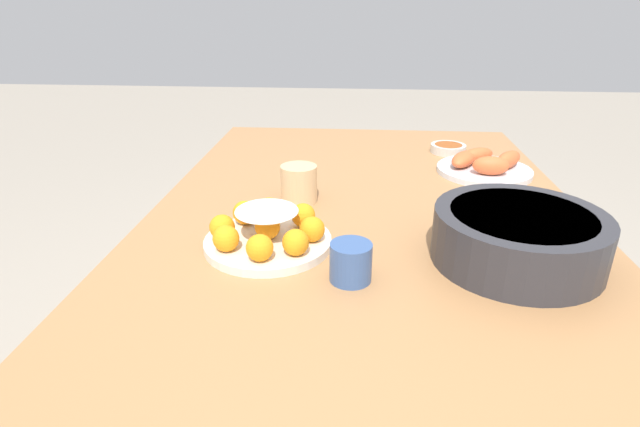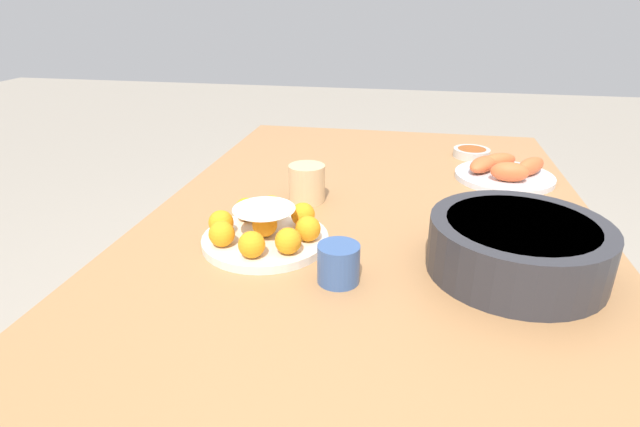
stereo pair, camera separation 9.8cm
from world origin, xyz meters
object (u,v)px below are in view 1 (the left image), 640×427
(cup_far, at_px, (351,262))
(sauce_bowl, at_px, (448,148))
(cup_near, at_px, (299,184))
(seafood_platter, at_px, (484,165))
(dining_table, at_px, (365,255))
(serving_bowl, at_px, (519,236))
(cake_plate, at_px, (267,232))

(cup_far, bearing_deg, sauce_bowl, 159.94)
(cup_near, xyz_separation_m, cup_far, (0.33, 0.12, -0.01))
(seafood_platter, distance_m, cup_far, 0.66)
(dining_table, height_order, serving_bowl, serving_bowl)
(serving_bowl, relative_size, cup_near, 3.46)
(cup_far, bearing_deg, seafood_platter, 149.22)
(seafood_platter, bearing_deg, cup_far, -30.78)
(sauce_bowl, height_order, cup_near, cup_near)
(cup_near, height_order, cup_far, cup_near)
(cake_plate, height_order, seafood_platter, cake_plate)
(cup_far, bearing_deg, dining_table, 173.49)
(cake_plate, bearing_deg, sauce_bowl, 146.14)
(sauce_bowl, xyz_separation_m, cup_far, (0.75, -0.28, 0.02))
(dining_table, relative_size, seafood_platter, 6.25)
(sauce_bowl, bearing_deg, cup_near, -43.61)
(sauce_bowl, bearing_deg, serving_bowl, 1.20)
(cake_plate, relative_size, sauce_bowl, 2.30)
(serving_bowl, xyz_separation_m, cup_near, (-0.25, -0.41, -0.01))
(serving_bowl, xyz_separation_m, sauce_bowl, (-0.67, -0.01, -0.04))
(seafood_platter, distance_m, cup_near, 0.52)
(cake_plate, distance_m, cup_far, 0.19)
(cake_plate, xyz_separation_m, seafood_platter, (-0.46, 0.50, -0.01))
(dining_table, xyz_separation_m, cake_plate, (0.14, -0.19, 0.12))
(seafood_platter, xyz_separation_m, cup_near, (0.24, -0.46, 0.02))
(seafood_platter, bearing_deg, sauce_bowl, -160.53)
(seafood_platter, relative_size, cup_far, 3.52)
(dining_table, xyz_separation_m, sauce_bowl, (-0.51, 0.25, 0.10))
(serving_bowl, height_order, seafood_platter, serving_bowl)
(dining_table, distance_m, sauce_bowl, 0.57)
(seafood_platter, height_order, cup_far, cup_far)
(sauce_bowl, bearing_deg, cake_plate, -33.86)
(serving_bowl, bearing_deg, cup_far, -73.41)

